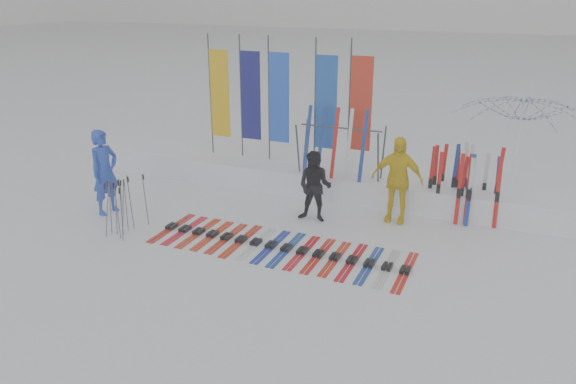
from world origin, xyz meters
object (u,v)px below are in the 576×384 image
at_px(person_black, 315,187).
at_px(ski_row, 279,247).
at_px(person_yellow, 397,179).
at_px(person_blue, 105,172).
at_px(ski_rack, 340,144).
at_px(tent_canopy, 516,153).

relative_size(person_black, ski_row, 0.30).
bearing_deg(ski_row, person_yellow, 52.60).
bearing_deg(person_blue, ski_rack, -47.73).
xyz_separation_m(person_blue, tent_canopy, (8.53, 3.90, 0.39)).
height_order(ski_row, ski_rack, ski_rack).
bearing_deg(person_black, person_yellow, 19.80).
xyz_separation_m(person_blue, person_black, (4.56, 1.43, -0.18)).
distance_m(person_black, person_yellow, 1.80).
distance_m(person_yellow, tent_canopy, 2.94).
relative_size(person_blue, person_yellow, 1.01).
bearing_deg(ski_rack, ski_row, -93.40).
bearing_deg(person_yellow, person_black, -158.72).
distance_m(person_blue, person_black, 4.78).
bearing_deg(person_black, ski_row, -97.81).
height_order(person_blue, tent_canopy, tent_canopy).
xyz_separation_m(person_yellow, ski_rack, (-1.59, 0.86, 0.41)).
relative_size(tent_canopy, ski_rack, 1.49).
relative_size(person_black, person_yellow, 0.82).
relative_size(person_yellow, ski_row, 0.37).
xyz_separation_m(tent_canopy, ski_row, (-4.10, -4.10, -1.34)).
height_order(person_blue, ski_rack, person_blue).
bearing_deg(person_yellow, ski_rack, 150.01).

